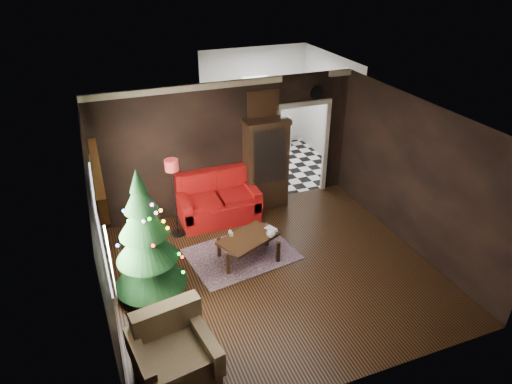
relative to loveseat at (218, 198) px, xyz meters
name	(u,v)px	position (x,y,z in m)	size (l,w,h in m)	color
floor	(274,271)	(0.40, -2.05, -0.50)	(5.50, 5.50, 0.00)	black
ceiling	(278,121)	(0.40, -2.05, 2.30)	(5.50, 5.50, 0.00)	white
wall_back	(229,147)	(0.40, 0.45, 0.90)	(5.50, 5.50, 0.00)	black
wall_front	(359,303)	(0.40, -4.55, 0.90)	(5.50, 5.50, 0.00)	black
wall_left	(100,237)	(-2.35, -2.05, 0.90)	(5.50, 5.50, 0.00)	black
wall_right	(414,176)	(3.15, -2.05, 0.90)	(5.50, 5.50, 0.00)	black
doorway	(301,151)	(2.10, 0.45, 0.55)	(1.10, 0.10, 2.10)	beige
left_window	(101,227)	(-2.31, -1.85, 0.95)	(0.05, 1.60, 1.40)	white
valance	(98,176)	(-2.23, -1.85, 1.77)	(0.12, 2.10, 0.35)	brown
kitchen_floor	(274,167)	(2.10, 1.95, -0.50)	(3.00, 3.00, 0.00)	white
kitchen_window	(255,89)	(2.10, 3.40, 1.20)	(0.70, 0.06, 0.70)	white
rug	(242,254)	(0.03, -1.37, -0.49)	(1.91, 1.39, 0.01)	#644658
loveseat	(218,198)	(0.00, 0.00, 0.00)	(1.70, 0.90, 1.00)	#840007
curio_cabinet	(266,166)	(1.15, 0.22, 0.45)	(0.90, 0.45, 1.90)	black
floor_lamp	(175,199)	(-0.94, -0.29, 0.33)	(0.28, 0.28, 1.64)	black
christmas_tree	(145,238)	(-1.70, -1.78, 0.55)	(1.19, 1.19, 2.28)	black
armchair	(174,354)	(-1.70, -3.66, -0.04)	(0.99, 0.99, 1.01)	tan
coffee_table	(248,248)	(0.09, -1.55, -0.25)	(1.04, 0.62, 0.47)	black
teapot	(271,233)	(0.48, -1.69, 0.07)	(0.19, 0.19, 0.18)	white
cup_a	(230,232)	(-0.17, -1.30, 0.01)	(0.06, 0.06, 0.05)	white
cup_b	(231,234)	(-0.17, -1.39, 0.01)	(0.07, 0.07, 0.06)	#EDEACA
book	(268,226)	(0.51, -1.47, 0.08)	(0.15, 0.02, 0.21)	tan
wall_clock	(316,92)	(2.35, 0.40, 1.88)	(0.32, 0.32, 0.06)	silver
painting	(263,104)	(1.15, 0.41, 1.75)	(0.62, 0.05, 0.52)	#BB873E
kitchen_counter	(258,135)	(2.10, 3.15, -0.05)	(1.80, 0.60, 0.90)	white
kitchen_table	(268,160)	(1.80, 1.65, -0.12)	(0.70, 0.70, 0.75)	brown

